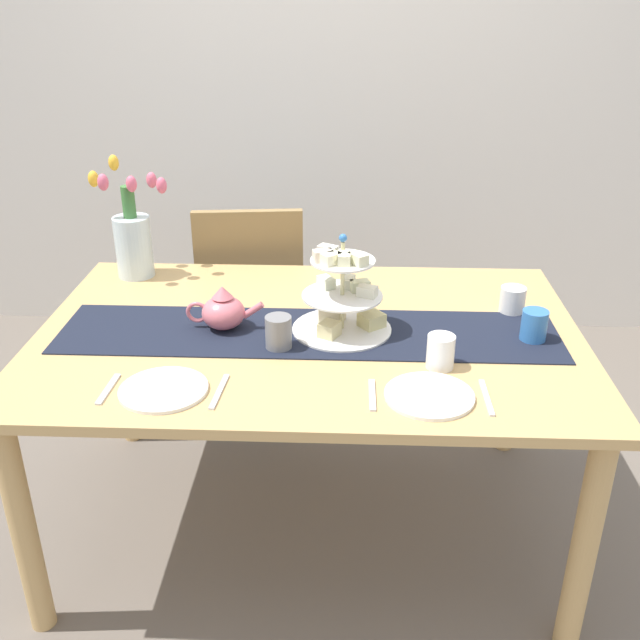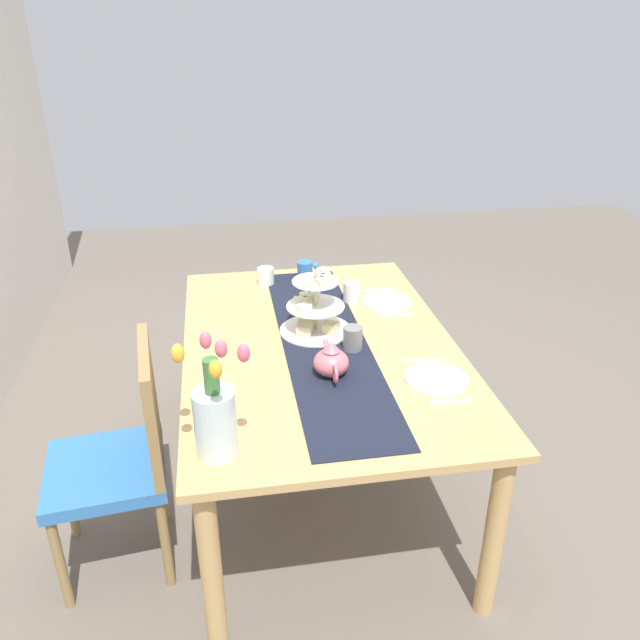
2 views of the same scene
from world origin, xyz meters
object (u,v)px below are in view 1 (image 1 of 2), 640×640
at_px(cream_jug, 513,300).
at_px(fork_right, 372,395).
at_px(knife_left, 219,392).
at_px(mug_orange, 534,326).
at_px(teapot, 223,311).
at_px(dinner_plate_right, 429,396).
at_px(knife_right, 487,397).
at_px(dinner_plate_left, 164,390).
at_px(fork_left, 108,389).
at_px(mug_white_text, 441,352).
at_px(dining_table, 309,357).
at_px(mug_grey, 278,332).
at_px(tulip_vase, 133,238).
at_px(tiered_cake_stand, 343,299).
at_px(chair_left, 252,297).

relative_size(cream_jug, fork_right, 0.57).
bearing_deg(cream_jug, knife_left, -148.00).
distance_m(knife_left, mug_orange, 0.93).
relative_size(knife_left, mug_orange, 1.79).
distance_m(teapot, cream_jug, 0.91).
distance_m(dinner_plate_right, knife_right, 0.15).
bearing_deg(dinner_plate_left, fork_left, 180.00).
distance_m(fork_left, mug_white_text, 0.89).
distance_m(dining_table, dinner_plate_left, 0.52).
bearing_deg(mug_white_text, knife_right, -57.44).
height_order(fork_left, mug_orange, mug_orange).
bearing_deg(teapot, mug_grey, -33.62).
distance_m(knife_right, mug_orange, 0.39).
xyz_separation_m(mug_grey, mug_white_text, (0.45, -0.09, -0.00)).
relative_size(knife_right, mug_grey, 1.79).
relative_size(dinner_plate_right, knife_right, 1.35).
bearing_deg(mug_grey, knife_left, -117.24).
xyz_separation_m(teapot, cream_jug, (0.90, 0.16, -0.02)).
relative_size(teapot, knife_left, 1.40).
height_order(dinner_plate_left, mug_orange, mug_orange).
height_order(cream_jug, fork_right, cream_jug).
bearing_deg(tulip_vase, teapot, -47.66).
height_order(teapot, fork_right, teapot).
xyz_separation_m(fork_left, knife_right, (0.97, 0.00, 0.00)).
distance_m(mug_grey, mug_white_text, 0.46).
bearing_deg(dining_table, cream_jug, 13.96).
relative_size(teapot, knife_right, 1.40).
relative_size(knife_right, mug_white_text, 1.79).
xyz_separation_m(tiered_cake_stand, teapot, (-0.36, -0.00, -0.05)).
distance_m(cream_jug, knife_left, 1.00).
xyz_separation_m(dinner_plate_right, knife_right, (0.14, 0.00, -0.00)).
bearing_deg(fork_left, dining_table, 36.62).
bearing_deg(chair_left, mug_white_text, -56.32).
relative_size(cream_jug, mug_white_text, 0.89).
bearing_deg(mug_white_text, chair_left, 123.68).
bearing_deg(knife_right, dinner_plate_left, 180.00).
height_order(chair_left, fork_right, chair_left).
bearing_deg(tiered_cake_stand, cream_jug, 16.13).
xyz_separation_m(teapot, tulip_vase, (-0.38, 0.42, 0.08)).
height_order(tiered_cake_stand, teapot, tiered_cake_stand).
xyz_separation_m(chair_left, knife_right, (0.76, -1.14, 0.24)).
bearing_deg(knife_right, dining_table, 141.89).
height_order(fork_right, mug_orange, mug_orange).
xyz_separation_m(knife_right, mug_white_text, (-0.10, 0.16, 0.04)).
bearing_deg(tulip_vase, dinner_plate_right, -39.23).
height_order(cream_jug, dinner_plate_left, cream_jug).
xyz_separation_m(knife_left, mug_orange, (0.87, 0.33, 0.04)).
bearing_deg(fork_right, dinner_plate_left, 180.00).
xyz_separation_m(knife_left, mug_grey, (0.13, 0.25, 0.05)).
relative_size(chair_left, dinner_plate_left, 3.96).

